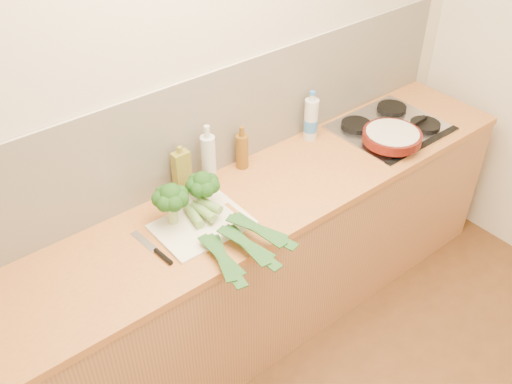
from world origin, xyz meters
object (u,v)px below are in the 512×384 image
chopping_board (202,225)px  chefs_knife (158,253)px  skillet (392,136)px  gas_hob (391,127)px

chopping_board → chefs_knife: (-0.25, -0.03, 0.00)m
chopping_board → skillet: size_ratio=0.89×
gas_hob → skillet: 0.19m
chopping_board → chefs_knife: 0.25m
chefs_knife → skillet: (1.40, -0.07, 0.06)m
gas_hob → skillet: skillet is taller
gas_hob → chopping_board: 1.29m
chopping_board → skillet: skillet is taller
gas_hob → chefs_knife: 1.53m
chefs_knife → gas_hob: bearing=-3.2°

